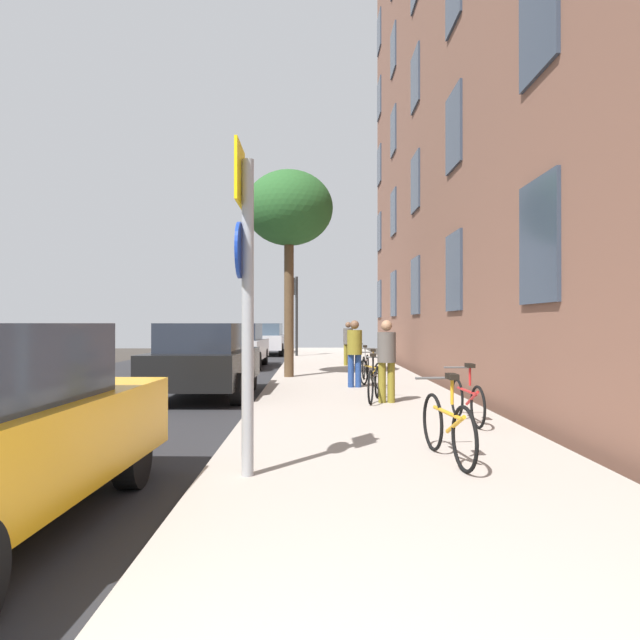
{
  "coord_description": "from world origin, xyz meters",
  "views": [
    {
      "loc": [
        0.14,
        -1.24,
        1.63
      ],
      "look_at": [
        0.3,
        12.51,
        1.71
      ],
      "focal_mm": 31.97,
      "sensor_mm": 36.0,
      "label": 1
    }
  ],
  "objects_px": {
    "car_3": "(266,339)",
    "tree_near": "(289,210)",
    "bicycle_0": "(448,426)",
    "bicycle_4": "(366,365)",
    "traffic_light": "(294,302)",
    "bicycle_2": "(374,382)",
    "sign_post": "(245,284)",
    "bicycle_3": "(371,372)",
    "bicycle_1": "(467,399)",
    "pedestrian_0": "(387,355)",
    "pedestrian_2": "(348,341)",
    "pedestrian_1": "(355,349)",
    "car_1": "(205,359)",
    "car_2": "(238,345)",
    "bicycle_5": "(356,359)"
  },
  "relations": [
    {
      "from": "bicycle_3",
      "to": "bicycle_1",
      "type": "bearing_deg",
      "value": -78.53
    },
    {
      "from": "pedestrian_0",
      "to": "pedestrian_1",
      "type": "distance_m",
      "value": 2.64
    },
    {
      "from": "bicycle_2",
      "to": "pedestrian_0",
      "type": "distance_m",
      "value": 0.62
    },
    {
      "from": "bicycle_2",
      "to": "pedestrian_1",
      "type": "bearing_deg",
      "value": 94.85
    },
    {
      "from": "tree_near",
      "to": "bicycle_4",
      "type": "xyz_separation_m",
      "value": [
        2.14,
        -0.25,
        -4.36
      ]
    },
    {
      "from": "bicycle_1",
      "to": "pedestrian_1",
      "type": "relative_size",
      "value": 1.03
    },
    {
      "from": "pedestrian_2",
      "to": "bicycle_5",
      "type": "bearing_deg",
      "value": -86.58
    },
    {
      "from": "bicycle_4",
      "to": "car_3",
      "type": "relative_size",
      "value": 0.35
    },
    {
      "from": "tree_near",
      "to": "bicycle_2",
      "type": "relative_size",
      "value": 3.66
    },
    {
      "from": "pedestrian_1",
      "to": "bicycle_2",
      "type": "bearing_deg",
      "value": -85.15
    },
    {
      "from": "pedestrian_1",
      "to": "bicycle_4",
      "type": "bearing_deg",
      "value": 78.75
    },
    {
      "from": "pedestrian_1",
      "to": "pedestrian_2",
      "type": "height_order",
      "value": "pedestrian_1"
    },
    {
      "from": "bicycle_0",
      "to": "bicycle_3",
      "type": "xyz_separation_m",
      "value": [
        -0.11,
        7.2,
        -0.03
      ]
    },
    {
      "from": "tree_near",
      "to": "pedestrian_2",
      "type": "height_order",
      "value": "tree_near"
    },
    {
      "from": "sign_post",
      "to": "bicycle_3",
      "type": "height_order",
      "value": "sign_post"
    },
    {
      "from": "bicycle_2",
      "to": "pedestrian_1",
      "type": "xyz_separation_m",
      "value": [
        -0.2,
        2.39,
        0.54
      ]
    },
    {
      "from": "bicycle_0",
      "to": "bicycle_4",
      "type": "bearing_deg",
      "value": 90.11
    },
    {
      "from": "sign_post",
      "to": "bicycle_4",
      "type": "height_order",
      "value": "sign_post"
    },
    {
      "from": "bicycle_4",
      "to": "pedestrian_2",
      "type": "distance_m",
      "value": 4.55
    },
    {
      "from": "bicycle_0",
      "to": "bicycle_2",
      "type": "bearing_deg",
      "value": 93.52
    },
    {
      "from": "traffic_light",
      "to": "bicycle_2",
      "type": "xyz_separation_m",
      "value": [
        2.05,
        -15.38,
        -2.16
      ]
    },
    {
      "from": "pedestrian_1",
      "to": "car_1",
      "type": "bearing_deg",
      "value": -164.9
    },
    {
      "from": "pedestrian_2",
      "to": "car_1",
      "type": "distance_m",
      "value": 8.63
    },
    {
      "from": "bicycle_2",
      "to": "bicycle_3",
      "type": "distance_m",
      "value": 2.41
    },
    {
      "from": "sign_post",
      "to": "traffic_light",
      "type": "relative_size",
      "value": 0.89
    },
    {
      "from": "bicycle_2",
      "to": "bicycle_4",
      "type": "relative_size",
      "value": 1.01
    },
    {
      "from": "pedestrian_1",
      "to": "traffic_light",
      "type": "bearing_deg",
      "value": 98.11
    },
    {
      "from": "bicycle_1",
      "to": "bicycle_3",
      "type": "height_order",
      "value": "same"
    },
    {
      "from": "bicycle_1",
      "to": "car_3",
      "type": "relative_size",
      "value": 0.37
    },
    {
      "from": "bicycle_1",
      "to": "pedestrian_2",
      "type": "relative_size",
      "value": 1.05
    },
    {
      "from": "traffic_light",
      "to": "pedestrian_2",
      "type": "xyz_separation_m",
      "value": [
        2.12,
        -6.07,
        -1.63
      ]
    },
    {
      "from": "car_3",
      "to": "tree_near",
      "type": "bearing_deg",
      "value": -82.4
    },
    {
      "from": "sign_post",
      "to": "bicycle_3",
      "type": "xyz_separation_m",
      "value": [
        2.04,
        7.77,
        -1.55
      ]
    },
    {
      "from": "bicycle_2",
      "to": "car_2",
      "type": "height_order",
      "value": "car_2"
    },
    {
      "from": "bicycle_1",
      "to": "pedestrian_2",
      "type": "xyz_separation_m",
      "value": [
        -1.09,
        11.71,
        0.54
      ]
    },
    {
      "from": "traffic_light",
      "to": "pedestrian_2",
      "type": "bearing_deg",
      "value": -70.73
    },
    {
      "from": "traffic_light",
      "to": "bicycle_3",
      "type": "height_order",
      "value": "traffic_light"
    },
    {
      "from": "car_3",
      "to": "pedestrian_2",
      "type": "bearing_deg",
      "value": -67.37
    },
    {
      "from": "bicycle_2",
      "to": "car_1",
      "type": "bearing_deg",
      "value": 157.3
    },
    {
      "from": "bicycle_4",
      "to": "bicycle_0",
      "type": "bearing_deg",
      "value": -89.89
    },
    {
      "from": "pedestrian_0",
      "to": "bicycle_0",
      "type": "bearing_deg",
      "value": -89.04
    },
    {
      "from": "bicycle_2",
      "to": "pedestrian_0",
      "type": "xyz_separation_m",
      "value": [
        0.22,
        -0.21,
        0.53
      ]
    },
    {
      "from": "traffic_light",
      "to": "tree_near",
      "type": "height_order",
      "value": "tree_near"
    },
    {
      "from": "bicycle_3",
      "to": "car_1",
      "type": "height_order",
      "value": "car_1"
    },
    {
      "from": "pedestrian_0",
      "to": "bicycle_4",
      "type": "bearing_deg",
      "value": 89.33
    },
    {
      "from": "bicycle_2",
      "to": "car_3",
      "type": "xyz_separation_m",
      "value": [
        -3.61,
        18.15,
        0.36
      ]
    },
    {
      "from": "traffic_light",
      "to": "tree_near",
      "type": "relative_size",
      "value": 0.63
    },
    {
      "from": "pedestrian_1",
      "to": "car_1",
      "type": "distance_m",
      "value": 3.47
    },
    {
      "from": "traffic_light",
      "to": "pedestrian_0",
      "type": "xyz_separation_m",
      "value": [
        2.27,
        -15.6,
        -1.62
      ]
    },
    {
      "from": "bicycle_1",
      "to": "car_1",
      "type": "xyz_separation_m",
      "value": [
        -4.71,
        3.89,
        0.37
      ]
    }
  ]
}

